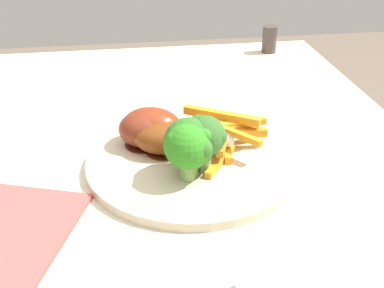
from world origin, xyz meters
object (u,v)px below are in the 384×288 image
broccoli_floret_middle (189,144)px  carrot_fries_pile (223,134)px  chicken_drumstick_extra (169,138)px  broccoli_floret_back (205,136)px  chicken_drumstick_near (147,130)px  broccoli_floret_front (189,144)px  dinner_plate (192,162)px  pepper_shaker (269,39)px  chicken_drumstick_far (154,127)px  dining_table (174,270)px

broccoli_floret_middle → carrot_fries_pile: bearing=-41.9°
carrot_fries_pile → chicken_drumstick_extra: size_ratio=1.04×
carrot_fries_pile → broccoli_floret_back: bearing=148.0°
carrot_fries_pile → chicken_drumstick_near: size_ratio=1.11×
broccoli_floret_back → chicken_drumstick_extra: 0.07m
broccoli_floret_front → broccoli_floret_back: bearing=-56.5°
dinner_plate → broccoli_floret_front: 0.07m
chicken_drumstick_extra → pepper_shaker: pepper_shaker is taller
carrot_fries_pile → chicken_drumstick_far: chicken_drumstick_far is taller
dining_table → dinner_plate: dinner_plate is taller
broccoli_floret_back → chicken_drumstick_near: size_ratio=0.58×
broccoli_floret_front → pepper_shaker: (0.47, -0.23, -0.03)m
dining_table → chicken_drumstick_extra: 0.17m
dinner_plate → broccoli_floret_front: bearing=167.7°
broccoli_floret_back → dinner_plate: bearing=19.6°
broccoli_floret_middle → chicken_drumstick_far: 0.09m
chicken_drumstick_far → chicken_drumstick_extra: size_ratio=0.99×
dinner_plate → broccoli_floret_middle: broccoli_floret_middle is taller
dining_table → chicken_drumstick_far: chicken_drumstick_far is taller
chicken_drumstick_far → pepper_shaker: (0.38, -0.27, -0.01)m
dining_table → broccoli_floret_middle: size_ratio=15.17×
dining_table → chicken_drumstick_extra: (0.08, -0.01, 0.15)m
broccoli_floret_back → chicken_drumstick_far: bearing=35.0°
broccoli_floret_back → pepper_shaker: broccoli_floret_back is taller
dinner_plate → pepper_shaker: pepper_shaker is taller
dining_table → carrot_fries_pile: size_ratio=8.06×
dining_table → dinner_plate: size_ratio=4.10×
dining_table → chicken_drumstick_extra: size_ratio=8.36×
broccoli_floret_front → chicken_drumstick_far: broccoli_floret_front is taller
dining_table → broccoli_floret_middle: (0.02, -0.02, 0.17)m
dining_table → broccoli_floret_middle: bearing=-50.1°
dinner_plate → pepper_shaker: (0.42, -0.22, 0.02)m
broccoli_floret_back → chicken_drumstick_far: broccoli_floret_back is taller
carrot_fries_pile → pepper_shaker: (0.40, -0.18, -0.00)m
chicken_drumstick_near → broccoli_floret_back: bearing=-139.0°
chicken_drumstick_near → chicken_drumstick_extra: bearing=-130.9°
dinner_plate → broccoli_floret_middle: 0.06m
dinner_plate → chicken_drumstick_far: 0.07m
dining_table → pepper_shaker: size_ratio=20.10×
broccoli_floret_front → chicken_drumstick_far: bearing=20.1°
chicken_drumstick_extra → pepper_shaker: bearing=-32.0°
chicken_drumstick_near → pepper_shaker: (0.38, -0.28, -0.01)m
broccoli_floret_back → broccoli_floret_middle: bearing=108.9°
broccoli_floret_middle → chicken_drumstick_extra: size_ratio=0.55×
chicken_drumstick_far → dinner_plate: bearing=-137.1°
dinner_plate → chicken_drumstick_extra: (0.02, 0.03, 0.03)m
carrot_fries_pile → chicken_drumstick_far: (0.03, 0.09, 0.00)m
broccoli_floret_middle → carrot_fries_pile: (0.06, -0.05, -0.02)m
broccoli_floret_back → chicken_drumstick_extra: (0.05, 0.04, -0.03)m
broccoli_floret_front → broccoli_floret_back: (0.01, -0.02, 0.00)m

